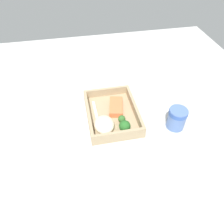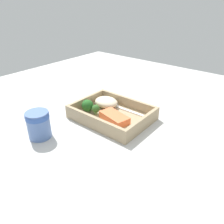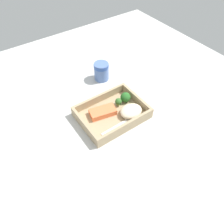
{
  "view_description": "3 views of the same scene",
  "coord_description": "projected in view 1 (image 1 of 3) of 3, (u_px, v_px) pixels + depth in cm",
  "views": [
    {
      "loc": [
        64.9,
        -12.94,
        67.04
      ],
      "look_at": [
        0.0,
        0.0,
        2.7
      ],
      "focal_mm": 35.0,
      "sensor_mm": 36.0,
      "label": 1
    },
    {
      "loc": [
        -45.42,
        55.58,
        41.06
      ],
      "look_at": [
        0.0,
        0.0,
        2.7
      ],
      "focal_mm": 35.0,
      "sensor_mm": 36.0,
      "label": 2
    },
    {
      "loc": [
        -35.99,
        -51.43,
        70.94
      ],
      "look_at": [
        0.0,
        0.0,
        2.7
      ],
      "focal_mm": 35.0,
      "sensor_mm": 36.0,
      "label": 3
    }
  ],
  "objects": [
    {
      "name": "ground_plane",
      "position": [
        112.0,
        118.0,
        0.95
      ],
      "size": [
        160.0,
        160.0,
        2.0
      ],
      "primitive_type": "cube",
      "color": "beige"
    },
    {
      "name": "takeout_tray",
      "position": [
        112.0,
        115.0,
        0.94
      ],
      "size": [
        27.91,
        21.04,
        1.2
      ],
      "primitive_type": "cube",
      "color": "tan",
      "rests_on": "ground_plane"
    },
    {
      "name": "tray_rim",
      "position": [
        112.0,
        111.0,
        0.92
      ],
      "size": [
        27.91,
        21.04,
        3.84
      ],
      "color": "tan",
      "rests_on": "takeout_tray"
    },
    {
      "name": "salmon_fillet",
      "position": [
        116.0,
        107.0,
        0.95
      ],
      "size": [
        12.06,
        7.93,
        2.55
      ],
      "primitive_type": "cube",
      "rotation": [
        0.0,
        0.0,
        -0.22
      ],
      "color": "#F37343",
      "rests_on": "takeout_tray"
    },
    {
      "name": "mashed_potatoes",
      "position": [
        104.0,
        124.0,
        0.87
      ],
      "size": [
        9.87,
        8.07,
        3.78
      ],
      "primitive_type": "ellipsoid",
      "color": "beige",
      "rests_on": "takeout_tray"
    },
    {
      "name": "broccoli_floret_1",
      "position": [
        122.0,
        119.0,
        0.88
      ],
      "size": [
        3.03,
        3.03,
        3.81
      ],
      "color": "#7EA75F",
      "rests_on": "takeout_tray"
    },
    {
      "name": "broccoli_floret_2",
      "position": [
        125.0,
        126.0,
        0.85
      ],
      "size": [
        4.57,
        4.57,
        4.71
      ],
      "color": "#739D5B",
      "rests_on": "takeout_tray"
    },
    {
      "name": "fork",
      "position": [
        96.0,
        115.0,
        0.93
      ],
      "size": [
        15.83,
        2.27,
        0.44
      ],
      "color": "white",
      "rests_on": "takeout_tray"
    },
    {
      "name": "paper_cup",
      "position": [
        177.0,
        118.0,
        0.87
      ],
      "size": [
        7.46,
        7.46,
        9.05
      ],
      "color": "#5372AF",
      "rests_on": "ground_plane"
    },
    {
      "name": "receipt_slip",
      "position": [
        122.0,
        173.0,
        0.75
      ],
      "size": [
        12.34,
        13.65,
        0.24
      ],
      "primitive_type": "cube",
      "rotation": [
        0.0,
        0.0,
        0.36
      ],
      "color": "white",
      "rests_on": "ground_plane"
    }
  ]
}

